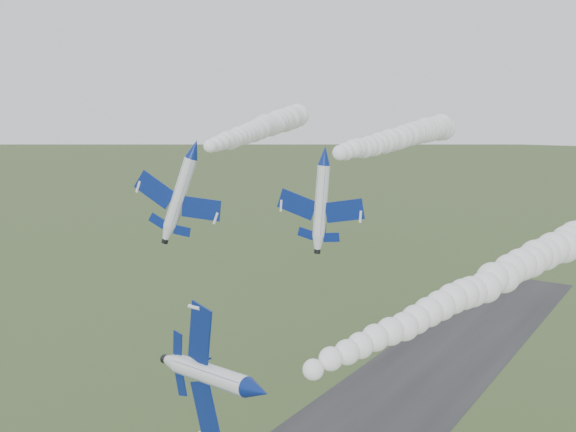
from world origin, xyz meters
name	(u,v)px	position (x,y,z in m)	size (l,w,h in m)	color
jet_lead	(256,391)	(15.70, -1.77, 29.49)	(6.30, 14.26, 11.82)	white
smoke_trail_jet_lead	(498,278)	(24.38, 31.79, 32.30)	(4.70, 61.24, 4.70)	white
jet_pair_left	(194,149)	(-11.31, 21.87, 45.95)	(11.34, 13.84, 4.76)	white
smoke_trail_jet_pair_left	(264,127)	(-26.25, 57.93, 47.78)	(5.38, 70.75, 5.38)	white
jet_pair_right	(324,155)	(8.21, 20.96, 45.90)	(10.07, 11.89, 2.97)	white
smoke_trail_jet_pair_right	(406,136)	(1.16, 59.23, 46.62)	(4.99, 72.22, 4.99)	white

